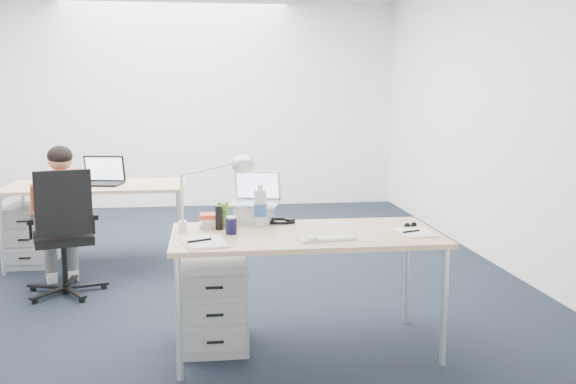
{
  "coord_description": "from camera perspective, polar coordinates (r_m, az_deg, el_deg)",
  "views": [
    {
      "loc": [
        0.37,
        -5.42,
        1.56
      ],
      "look_at": [
        0.96,
        -0.86,
        0.85
      ],
      "focal_mm": 40.0,
      "sensor_mm": 36.0,
      "label": 1
    }
  ],
  "objects": [
    {
      "name": "bear_figurine",
      "position": [
        4.0,
        -5.76,
        -2.04
      ],
      "size": [
        0.1,
        0.08,
        0.17
      ],
      "primitive_type": null,
      "rotation": [
        0.0,
        0.0,
        -0.16
      ],
      "color": "#3C7C21",
      "rests_on": "desk_near"
    },
    {
      "name": "papers_right",
      "position": [
        3.91,
        11.14,
        -3.57
      ],
      "size": [
        0.21,
        0.28,
        0.01
      ],
      "primitive_type": "cube",
      "rotation": [
        0.0,
        0.0,
        0.07
      ],
      "color": "#FFE293",
      "rests_on": "desk_near"
    },
    {
      "name": "far_cup",
      "position": [
        6.35,
        -15.12,
        1.42
      ],
      "size": [
        0.07,
        0.07,
        0.1
      ],
      "primitive_type": "cylinder",
      "rotation": [
        0.0,
        0.0,
        0.05
      ],
      "color": "white",
      "rests_on": "desk_far"
    },
    {
      "name": "sunglasses",
      "position": [
        4.08,
        10.83,
        -2.96
      ],
      "size": [
        0.1,
        0.07,
        0.02
      ],
      "primitive_type": null,
      "rotation": [
        0.0,
        0.0,
        0.32
      ],
      "color": "black",
      "rests_on": "desk_near"
    },
    {
      "name": "water_bottle",
      "position": [
        4.03,
        -2.48,
        -1.2
      ],
      "size": [
        0.09,
        0.09,
        0.26
      ],
      "primitive_type": "cylinder",
      "rotation": [
        0.0,
        0.0,
        -0.11
      ],
      "color": "silver",
      "rests_on": "desk_near"
    },
    {
      "name": "desk_far",
      "position": [
        6.13,
        -16.65,
        0.2
      ],
      "size": [
        1.6,
        0.8,
        0.73
      ],
      "color": "tan",
      "rests_on": "ground"
    },
    {
      "name": "far_papers",
      "position": [
        6.34,
        -18.42,
        0.85
      ],
      "size": [
        0.33,
        0.39,
        0.01
      ],
      "primitive_type": "cube",
      "rotation": [
        0.0,
        0.0,
        0.37
      ],
      "color": "white",
      "rests_on": "desk_far"
    },
    {
      "name": "desk_lamp",
      "position": [
        3.92,
        -7.31,
        0.04
      ],
      "size": [
        0.44,
        0.21,
        0.48
      ],
      "primitive_type": null,
      "rotation": [
        0.0,
        0.0,
        0.13
      ],
      "color": "silver",
      "rests_on": "desk_near"
    },
    {
      "name": "dark_laptop",
      "position": [
        6.07,
        -16.39,
        1.88
      ],
      "size": [
        0.44,
        0.43,
        0.27
      ],
      "primitive_type": null,
      "rotation": [
        0.0,
        0.0,
        -0.19
      ],
      "color": "black",
      "rests_on": "desk_far"
    },
    {
      "name": "room",
      "position": [
        5.43,
        -11.45,
        10.24
      ],
      "size": [
        6.02,
        7.02,
        2.8
      ],
      "color": "white",
      "rests_on": "ground"
    },
    {
      "name": "book_stack",
      "position": [
        4.05,
        -6.56,
        -2.51
      ],
      "size": [
        0.21,
        0.18,
        0.08
      ],
      "primitive_type": "cube",
      "rotation": [
        0.0,
        0.0,
        0.25
      ],
      "color": "silver",
      "rests_on": "desk_near"
    },
    {
      "name": "office_chair",
      "position": [
        5.3,
        -19.24,
        -5.66
      ],
      "size": [
        0.78,
        0.78,
        1.0
      ],
      "rotation": [
        0.0,
        0.0,
        0.29
      ],
      "color": "black",
      "rests_on": "ground"
    },
    {
      "name": "floor",
      "position": [
        5.65,
        -10.92,
        -7.4
      ],
      "size": [
        7.0,
        7.0,
        0.0
      ],
      "primitive_type": "plane",
      "color": "black",
      "rests_on": "ground"
    },
    {
      "name": "wireless_keyboard",
      "position": [
        3.69,
        3.44,
        -4.12
      ],
      "size": [
        0.33,
        0.18,
        0.02
      ],
      "primitive_type": "cube",
      "rotation": [
        0.0,
        0.0,
        0.14
      ],
      "color": "white",
      "rests_on": "desk_near"
    },
    {
      "name": "can_koozie",
      "position": [
        3.83,
        -5.07,
        -2.96
      ],
      "size": [
        0.07,
        0.07,
        0.11
      ],
      "primitive_type": "cylinder",
      "rotation": [
        0.0,
        0.0,
        -0.01
      ],
      "color": "#15133B",
      "rests_on": "desk_near"
    },
    {
      "name": "drawer_pedestal_far",
      "position": [
        6.35,
        -21.82,
        -3.53
      ],
      "size": [
        0.4,
        0.5,
        0.55
      ],
      "primitive_type": "cube",
      "color": "#A1A4A6",
      "rests_on": "ground"
    },
    {
      "name": "headphones",
      "position": [
        4.15,
        -0.75,
        -2.52
      ],
      "size": [
        0.24,
        0.21,
        0.03
      ],
      "primitive_type": null,
      "rotation": [
        0.0,
        0.0,
        -0.3
      ],
      "color": "black",
      "rests_on": "desk_near"
    },
    {
      "name": "desk_near",
      "position": [
        3.87,
        1.57,
        -4.31
      ],
      "size": [
        1.6,
        0.8,
        0.73
      ],
      "color": "tan",
      "rests_on": "ground"
    },
    {
      "name": "computer_mouse",
      "position": [
        3.64,
        2.09,
        -4.1
      ],
      "size": [
        0.09,
        0.12,
        0.04
      ],
      "primitive_type": "ellipsoid",
      "rotation": [
        0.0,
        0.0,
        0.24
      ],
      "color": "white",
      "rests_on": "desk_near"
    },
    {
      "name": "silver_laptop",
      "position": [
        4.14,
        -3.05,
        -0.53
      ],
      "size": [
        0.36,
        0.31,
        0.32
      ],
      "primitive_type": null,
      "rotation": [
        0.0,
        0.0,
        -0.28
      ],
      "color": "silver",
      "rests_on": "desk_near"
    },
    {
      "name": "drawer_pedestal_near",
      "position": [
        4.06,
        -6.58,
        -9.71
      ],
      "size": [
        0.4,
        0.5,
        0.55
      ],
      "primitive_type": "cube",
      "color": "#A1A4A6",
      "rests_on": "ground"
    },
    {
      "name": "cordless_phone",
      "position": [
        3.95,
        -6.14,
        -2.33
      ],
      "size": [
        0.05,
        0.04,
        0.15
      ],
      "primitive_type": "cube",
      "rotation": [
        0.0,
        0.0,
        -0.43
      ],
      "color": "black",
      "rests_on": "desk_near"
    },
    {
      "name": "papers_left",
      "position": [
        3.62,
        -7.55,
        -4.45
      ],
      "size": [
        0.27,
        0.34,
        0.01
      ],
      "primitive_type": "cube",
      "rotation": [
        0.0,
        0.0,
        0.16
      ],
      "color": "#FFE293",
      "rests_on": "desk_near"
    },
    {
      "name": "seated_person",
      "position": [
        5.39,
        -19.47,
        -2.12
      ],
      "size": [
        0.47,
        0.67,
        1.15
      ],
      "rotation": [
        0.0,
        0.0,
        0.3
      ],
      "color": "red",
      "rests_on": "ground"
    }
  ]
}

